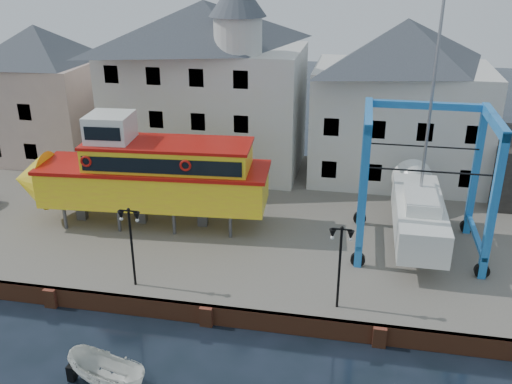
# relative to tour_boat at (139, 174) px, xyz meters

# --- Properties ---
(ground) EXTENTS (140.00, 140.00, 0.00)m
(ground) POSITION_rel_tour_boat_xyz_m (6.27, -7.96, -4.19)
(ground) COLOR black
(ground) RESTS_ON ground
(hardstanding) EXTENTS (44.00, 22.00, 1.00)m
(hardstanding) POSITION_rel_tour_boat_xyz_m (6.27, 3.04, -3.69)
(hardstanding) COLOR #676257
(hardstanding) RESTS_ON ground
(quay_wall) EXTENTS (44.00, 0.47, 1.00)m
(quay_wall) POSITION_rel_tour_boat_xyz_m (6.27, -7.86, -3.69)
(quay_wall) COLOR brown
(quay_wall) RESTS_ON ground
(building_pink) EXTENTS (8.00, 7.00, 10.30)m
(building_pink) POSITION_rel_tour_boat_xyz_m (-11.73, 10.03, 1.96)
(building_pink) COLOR tan
(building_pink) RESTS_ON hardstanding
(building_white_main) EXTENTS (14.00, 8.30, 14.00)m
(building_white_main) POSITION_rel_tour_boat_xyz_m (1.40, 10.43, 3.15)
(building_white_main) COLOR silver
(building_white_main) RESTS_ON hardstanding
(building_white_right) EXTENTS (12.00, 8.00, 11.20)m
(building_white_right) POSITION_rel_tour_boat_xyz_m (15.27, 11.03, 2.41)
(building_white_right) COLOR silver
(building_white_right) RESTS_ON hardstanding
(lamp_post_left) EXTENTS (1.12, 0.32, 4.20)m
(lamp_post_left) POSITION_rel_tour_boat_xyz_m (2.27, -6.76, -0.02)
(lamp_post_left) COLOR black
(lamp_post_left) RESTS_ON hardstanding
(lamp_post_right) EXTENTS (1.12, 0.32, 4.20)m
(lamp_post_right) POSITION_rel_tour_boat_xyz_m (12.27, -6.76, -0.02)
(lamp_post_right) COLOR black
(lamp_post_right) RESTS_ON hardstanding
(tour_boat) EXTENTS (15.77, 4.85, 6.76)m
(tour_boat) POSITION_rel_tour_boat_xyz_m (0.00, 0.00, 0.00)
(tour_boat) COLOR #59595E
(tour_boat) RESTS_ON hardstanding
(travel_lift) EXTENTS (7.04, 9.93, 14.97)m
(travel_lift) POSITION_rel_tour_boat_xyz_m (16.18, 0.70, -0.70)
(travel_lift) COLOR blue
(travel_lift) RESTS_ON hardstanding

